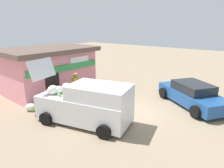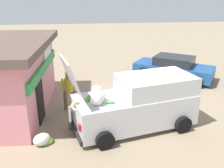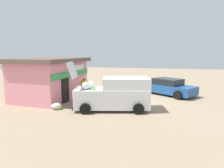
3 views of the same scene
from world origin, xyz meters
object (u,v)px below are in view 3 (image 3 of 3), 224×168
storefront_bar (51,78)px  customer_bending (78,94)px  unloaded_banana_pile (57,106)px  paint_bucket (98,91)px  delivery_van (115,94)px  parked_sedan (168,87)px  vendor_standing (85,87)px

storefront_bar → customer_bending: size_ratio=4.60×
storefront_bar → unloaded_banana_pile: (-2.72, -1.89, -1.34)m
customer_bending → unloaded_banana_pile: customer_bending is taller
storefront_bar → unloaded_banana_pile: 3.57m
customer_bending → paint_bucket: 4.59m
delivery_van → unloaded_banana_pile: delivery_van is taller
delivery_van → customer_bending: (-0.13, 2.27, -0.11)m
storefront_bar → paint_bucket: (2.46, -2.84, -1.35)m
parked_sedan → vendor_standing: (-3.39, 5.78, 0.34)m
customer_bending → unloaded_banana_pile: (-0.64, 1.10, -0.67)m
parked_sedan → unloaded_banana_pile: parked_sedan is taller
storefront_bar → customer_bending: bearing=-124.8°
storefront_bar → parked_sedan: (3.19, -8.48, -0.90)m
customer_bending → unloaded_banana_pile: size_ratio=1.73×
delivery_van → parked_sedan: (5.13, -3.23, -0.33)m
vendor_standing → paint_bucket: 2.78m
parked_sedan → vendor_standing: bearing=120.4°
parked_sedan → customer_bending: bearing=133.7°
delivery_van → paint_bucket: bearing=28.8°
parked_sedan → customer_bending: size_ratio=3.42×
delivery_van → parked_sedan: 6.07m
unloaded_banana_pile → parked_sedan: bearing=-48.2°
customer_bending → paint_bucket: bearing=1.9°
customer_bending → parked_sedan: bearing=-46.3°
unloaded_banana_pile → paint_bucket: size_ratio=2.42×
delivery_van → customer_bending: size_ratio=3.66×
paint_bucket → parked_sedan: bearing=-82.6°
parked_sedan → vendor_standing: size_ratio=2.72×
delivery_van → unloaded_banana_pile: size_ratio=6.33×
parked_sedan → unloaded_banana_pile: (-5.91, 6.59, -0.45)m
parked_sedan → paint_bucket: bearing=97.4°
parked_sedan → delivery_van: bearing=147.9°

